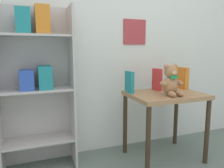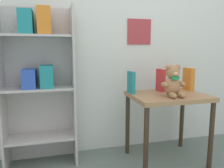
# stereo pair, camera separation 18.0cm
# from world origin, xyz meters

# --- Properties ---
(wall_back) EXTENTS (4.80, 0.07, 2.50)m
(wall_back) POSITION_xyz_m (0.00, 1.41, 1.25)
(wall_back) COLOR silver
(wall_back) RESTS_ON ground_plane
(bookshelf_side) EXTENTS (0.59, 0.27, 1.35)m
(bookshelf_side) POSITION_xyz_m (-0.74, 1.25, 0.77)
(bookshelf_side) COLOR #BCB7B2
(bookshelf_side) RESTS_ON ground_plane
(display_table) EXTENTS (0.64, 0.50, 0.61)m
(display_table) POSITION_xyz_m (0.33, 1.00, 0.52)
(display_table) COLOR #9E754C
(display_table) RESTS_ON ground_plane
(teddy_bear) EXTENTS (0.20, 0.18, 0.26)m
(teddy_bear) POSITION_xyz_m (0.32, 0.91, 0.73)
(teddy_bear) COLOR #A8754C
(teddy_bear) RESTS_ON display_table
(book_standing_teal) EXTENTS (0.03, 0.13, 0.19)m
(book_standing_teal) POSITION_xyz_m (0.04, 1.13, 0.71)
(book_standing_teal) COLOR teal
(book_standing_teal) RESTS_ON display_table
(book_standing_red) EXTENTS (0.04, 0.11, 0.21)m
(book_standing_red) POSITION_xyz_m (0.33, 1.14, 0.71)
(book_standing_red) COLOR red
(book_standing_red) RESTS_ON display_table
(book_standing_orange) EXTENTS (0.04, 0.14, 0.21)m
(book_standing_orange) POSITION_xyz_m (0.62, 1.14, 0.72)
(book_standing_orange) COLOR orange
(book_standing_orange) RESTS_ON display_table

